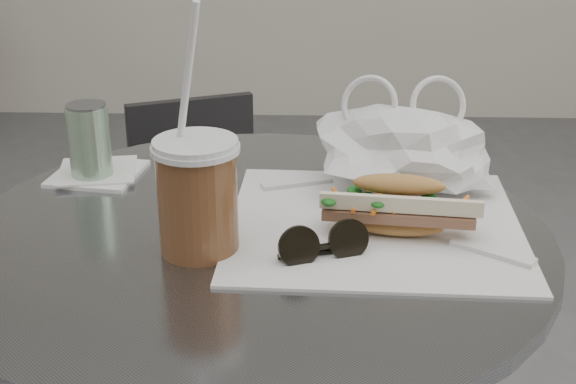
{
  "coord_description": "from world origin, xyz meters",
  "views": [
    {
      "loc": [
        0.08,
        -0.72,
        1.19
      ],
      "look_at": [
        0.04,
        0.21,
        0.79
      ],
      "focal_mm": 50.0,
      "sensor_mm": 36.0,
      "label": 1
    }
  ],
  "objects_px": {
    "banh_mi": "(398,207)",
    "drink_can": "(89,143)",
    "sunglasses": "(323,246)",
    "chair_far": "(212,277)",
    "iced_coffee": "(197,194)"
  },
  "relations": [
    {
      "from": "banh_mi",
      "to": "drink_can",
      "type": "xyz_separation_m",
      "value": [
        -0.43,
        0.17,
        0.02
      ]
    },
    {
      "from": "banh_mi",
      "to": "drink_can",
      "type": "height_order",
      "value": "drink_can"
    },
    {
      "from": "chair_far",
      "to": "drink_can",
      "type": "xyz_separation_m",
      "value": [
        -0.1,
        -0.49,
        0.49
      ]
    },
    {
      "from": "banh_mi",
      "to": "drink_can",
      "type": "distance_m",
      "value": 0.46
    },
    {
      "from": "iced_coffee",
      "to": "sunglasses",
      "type": "relative_size",
      "value": 2.73
    },
    {
      "from": "drink_can",
      "to": "iced_coffee",
      "type": "bearing_deg",
      "value": -49.27
    },
    {
      "from": "banh_mi",
      "to": "sunglasses",
      "type": "distance_m",
      "value": 0.12
    },
    {
      "from": "banh_mi",
      "to": "drink_can",
      "type": "relative_size",
      "value": 2.06
    },
    {
      "from": "sunglasses",
      "to": "drink_can",
      "type": "height_order",
      "value": "drink_can"
    },
    {
      "from": "banh_mi",
      "to": "sunglasses",
      "type": "relative_size",
      "value": 2.15
    },
    {
      "from": "chair_far",
      "to": "sunglasses",
      "type": "height_order",
      "value": "sunglasses"
    },
    {
      "from": "sunglasses",
      "to": "banh_mi",
      "type": "bearing_deg",
      "value": 16.66
    },
    {
      "from": "banh_mi",
      "to": "sunglasses",
      "type": "height_order",
      "value": "banh_mi"
    },
    {
      "from": "sunglasses",
      "to": "drink_can",
      "type": "distance_m",
      "value": 0.42
    },
    {
      "from": "chair_far",
      "to": "banh_mi",
      "type": "distance_m",
      "value": 0.87
    }
  ]
}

